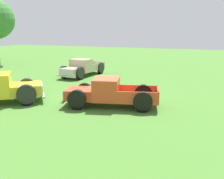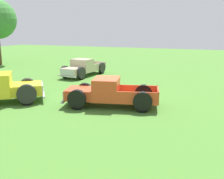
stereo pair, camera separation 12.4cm
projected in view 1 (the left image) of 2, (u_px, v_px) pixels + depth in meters
The scene contains 3 objects.
ground_plane at pixel (109, 101), 14.58m from camera, with size 80.00×80.00×0.00m, color #477A2D.
pickup_truck_foreground at pixel (105, 93), 13.55m from camera, with size 2.87×5.13×1.49m.
pickup_truck_behind_left at pixel (81, 68), 21.99m from camera, with size 4.95×2.33×1.46m.
Camera 1 is at (-13.02, -5.27, 3.98)m, focal length 41.83 mm.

